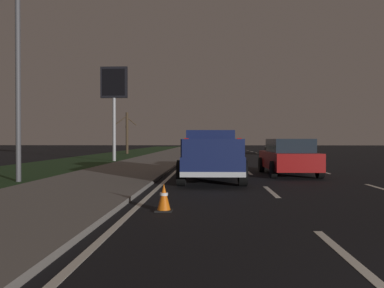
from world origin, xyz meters
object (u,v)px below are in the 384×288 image
(traffic_cone_near, at_px, (164,198))
(bare_tree_far, at_px, (127,132))
(street_light_near, at_px, (26,42))
(pickup_truck, at_px, (210,155))
(gas_price_sign, at_px, (114,90))
(sedan_white, at_px, (277,147))
(sedan_red, at_px, (288,157))

(traffic_cone_near, bearing_deg, bare_tree_far, 13.80)
(street_light_near, bearing_deg, pickup_truck, -79.61)
(street_light_near, bearing_deg, gas_price_sign, 0.91)
(bare_tree_far, bearing_deg, pickup_truck, -160.86)
(sedan_white, relative_size, traffic_cone_near, 7.64)
(sedan_red, bearing_deg, pickup_truck, 119.12)
(gas_price_sign, relative_size, bare_tree_far, 1.51)
(sedan_white, xyz_separation_m, sedan_red, (-22.66, 3.47, 0.00))
(street_light_near, height_order, traffic_cone_near, street_light_near)
(pickup_truck, distance_m, bare_tree_far, 27.05)
(gas_price_sign, height_order, street_light_near, street_light_near)
(sedan_red, height_order, gas_price_sign, gas_price_sign)
(pickup_truck, bearing_deg, traffic_cone_near, 171.46)
(bare_tree_far, xyz_separation_m, traffic_cone_near, (-32.05, -7.88, -2.07))
(pickup_truck, height_order, sedan_red, pickup_truck)
(sedan_white, bearing_deg, street_light_near, 152.51)
(sedan_white, xyz_separation_m, gas_price_sign, (-12.42, 13.59, 4.20))
(sedan_red, bearing_deg, traffic_cone_near, 152.86)
(sedan_white, relative_size, bare_tree_far, 1.01)
(sedan_red, xyz_separation_m, traffic_cone_near, (-8.38, 4.30, -0.50))
(pickup_truck, distance_m, sedan_red, 3.80)
(traffic_cone_near, bearing_deg, sedan_white, -14.06)
(sedan_white, xyz_separation_m, street_light_near, (-25.72, 13.38, 4.20))
(traffic_cone_near, bearing_deg, gas_price_sign, 17.36)
(sedan_red, relative_size, bare_tree_far, 1.01)
(gas_price_sign, xyz_separation_m, bare_tree_far, (13.43, 2.05, -2.63))
(pickup_truck, bearing_deg, bare_tree_far, 19.14)
(gas_price_sign, distance_m, traffic_cone_near, 20.07)
(sedan_white, distance_m, bare_tree_far, 15.76)
(street_light_near, bearing_deg, traffic_cone_near, -133.52)
(pickup_truck, xyz_separation_m, sedan_white, (24.51, -6.79, -0.13))
(sedan_red, relative_size, gas_price_sign, 0.67)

